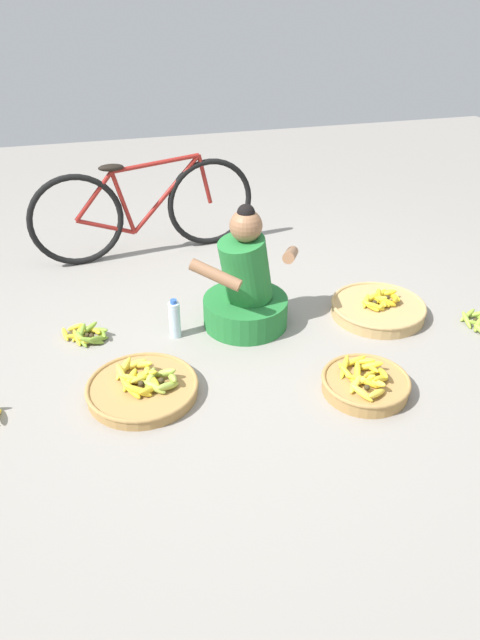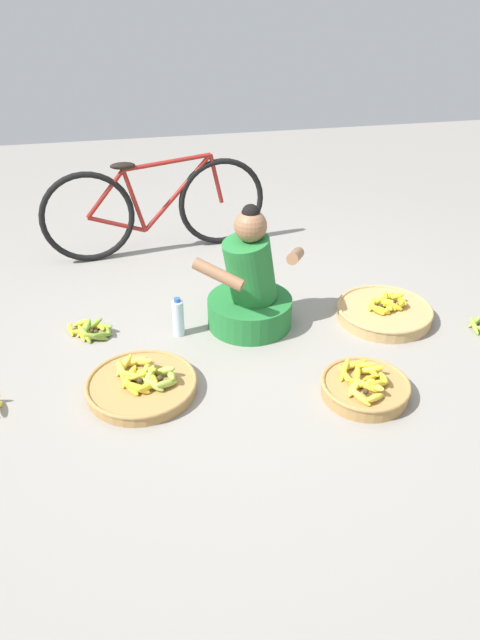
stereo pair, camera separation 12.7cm
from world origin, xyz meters
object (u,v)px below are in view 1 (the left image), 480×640
object	(u,v)px
bicycle_leaning	(145,209)
water_bottle	(175,319)
loose_bananas_back_right	(87,334)
banana_basket_near_bicycle	(378,308)
vendor_woman_front	(246,289)
banana_basket_front_center	(365,383)
banana_basket_mid_right	(143,387)

from	to	relation	value
bicycle_leaning	water_bottle	size ratio (longest dim) A/B	6.76
bicycle_leaning	loose_bananas_back_right	distance (m)	1.27
bicycle_leaning	loose_bananas_back_right	bearing A→B (deg)	-114.90
loose_bananas_back_right	water_bottle	size ratio (longest dim) A/B	1.15
bicycle_leaning	banana_basket_near_bicycle	xyz separation A→B (m)	(1.29, -1.31, -0.31)
vendor_woman_front	water_bottle	distance (m)	0.47
bicycle_leaning	water_bottle	xyz separation A→B (m)	(0.00, -1.22, -0.24)
banana_basket_near_bicycle	water_bottle	world-z (taller)	water_bottle
bicycle_leaning	water_bottle	distance (m)	1.24
banana_basket_near_bicycle	water_bottle	size ratio (longest dim) A/B	2.38
water_bottle	loose_bananas_back_right	bearing A→B (deg)	167.88
banana_basket_front_center	loose_bananas_back_right	size ratio (longest dim) A/B	1.60
banana_basket_near_bicycle	loose_bananas_back_right	size ratio (longest dim) A/B	2.06
bicycle_leaning	banana_basket_front_center	distance (m)	2.21
vendor_woman_front	loose_bananas_back_right	size ratio (longest dim) A/B	2.70
vendor_woman_front	banana_basket_near_bicycle	size ratio (longest dim) A/B	1.31
banana_basket_mid_right	vendor_woman_front	bearing A→B (deg)	36.99
water_bottle	banana_basket_near_bicycle	bearing A→B (deg)	-4.06
banana_basket_front_center	bicycle_leaning	bearing A→B (deg)	113.54
vendor_woman_front	banana_basket_near_bicycle	xyz separation A→B (m)	(0.84, -0.12, -0.20)
banana_basket_near_bicycle	water_bottle	bearing A→B (deg)	175.94
banana_basket_front_center	loose_bananas_back_right	world-z (taller)	banana_basket_front_center
bicycle_leaning	vendor_woman_front	bearing A→B (deg)	-69.45
loose_bananas_back_right	banana_basket_mid_right	bearing A→B (deg)	-67.14
banana_basket_near_bicycle	water_bottle	xyz separation A→B (m)	(-1.29, 0.09, 0.07)
bicycle_leaning	water_bottle	bearing A→B (deg)	-89.89
bicycle_leaning	banana_basket_front_center	xyz separation A→B (m)	(0.87, -2.00, -0.30)
banana_basket_mid_right	banana_basket_near_bicycle	bearing A→B (deg)	14.99
loose_bananas_back_right	water_bottle	bearing A→B (deg)	-12.12
banana_basket_near_bicycle	banana_basket_front_center	bearing A→B (deg)	-121.16
vendor_woman_front	loose_bananas_back_right	xyz separation A→B (m)	(-0.96, 0.09, -0.22)
bicycle_leaning	banana_basket_near_bicycle	world-z (taller)	bicycle_leaning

